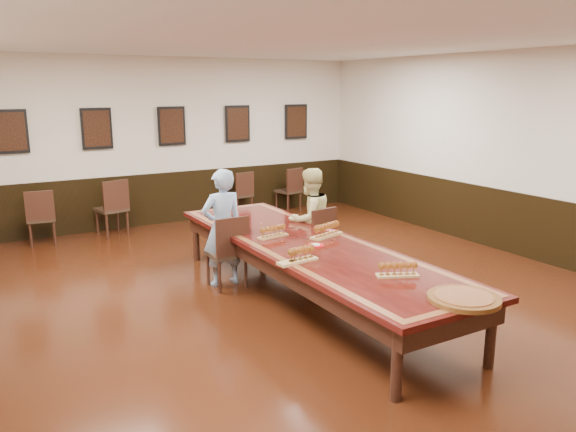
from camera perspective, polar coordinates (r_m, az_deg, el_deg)
floor at (r=7.14m, az=2.05°, el=-8.70°), size 8.00×10.00×0.02m
ceiling at (r=6.67m, az=2.28°, el=17.97°), size 8.00×10.00×0.02m
wall_back at (r=11.24m, az=-11.78°, el=7.44°), size 8.00×0.02×3.20m
wall_right at (r=9.48m, az=23.19°, el=5.70°), size 0.02×10.00×3.20m
chair_man at (r=7.53m, az=-6.28°, el=-3.55°), size 0.47×0.51×1.00m
chair_woman at (r=8.16m, az=2.68°, el=-2.31°), size 0.52×0.55×0.96m
spare_chair_a at (r=10.40m, az=-23.80°, el=-0.08°), size 0.51×0.54×0.96m
spare_chair_b at (r=10.61m, az=-17.51°, el=0.85°), size 0.58×0.62×1.03m
spare_chair_c at (r=11.75m, az=-4.92°, el=2.30°), size 0.49×0.52×0.93m
spare_chair_d at (r=12.10m, az=0.03°, el=2.71°), size 0.54×0.57×0.95m
person_man at (r=7.54m, az=-6.68°, el=-1.19°), size 0.58×0.39×1.59m
person_woman at (r=8.17m, az=2.22°, el=-0.34°), size 0.83×0.69×1.50m
pink_phone at (r=7.52m, az=4.43°, el=-1.48°), size 0.12×0.16×0.01m
wainscoting at (r=6.97m, az=2.08°, el=-4.80°), size 8.00×10.00×1.00m
conference_table at (r=6.94m, az=2.09°, el=-3.93°), size 1.40×5.00×0.76m
posters at (r=11.15m, az=-11.73°, el=8.94°), size 6.14×0.04×0.74m
flight_a at (r=7.16m, az=-1.53°, el=-1.62°), size 0.44×0.20×0.16m
flight_b at (r=7.20m, az=3.95°, el=-1.47°), size 0.52×0.29×0.19m
flight_c at (r=6.15m, az=1.11°, el=-3.99°), size 0.49×0.19×0.18m
flight_d at (r=5.79m, az=11.08°, el=-5.40°), size 0.44×0.30×0.16m
red_plate_grp at (r=6.79m, az=2.83°, el=-3.00°), size 0.20×0.20×0.03m
carved_platter at (r=5.32m, az=17.43°, el=-8.00°), size 0.69×0.69×0.05m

